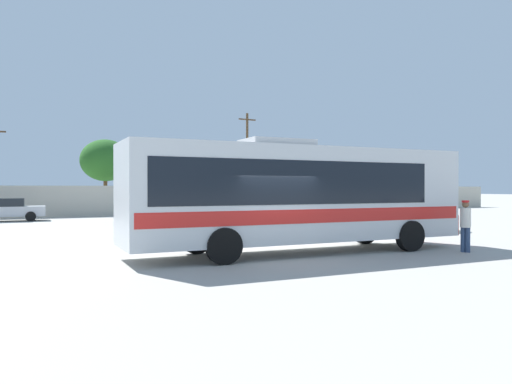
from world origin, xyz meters
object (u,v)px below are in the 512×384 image
object	(u,v)px
roadside_tree_midleft	(105,161)
vendor_umbrella_near_gate_yellow	(422,199)
attendant_by_bus_door	(465,223)
utility_pole_near	(247,160)
coach_bus_silver_red	(297,193)
parked_car_second_silver	(6,209)

from	to	relation	value
roadside_tree_midleft	vendor_umbrella_near_gate_yellow	bearing A→B (deg)	-62.81
attendant_by_bus_door	vendor_umbrella_near_gate_yellow	bearing A→B (deg)	54.71
attendant_by_bus_door	utility_pole_near	xyz separation A→B (m)	(6.02, 30.75, 3.88)
coach_bus_silver_red	attendant_by_bus_door	xyz separation A→B (m)	(5.19, -2.24, -0.99)
coach_bus_silver_red	attendant_by_bus_door	bearing A→B (deg)	-23.39
coach_bus_silver_red	utility_pole_near	bearing A→B (deg)	68.53
attendant_by_bus_door	utility_pole_near	size ratio (longest dim) A/B	0.18
coach_bus_silver_red	roadside_tree_midleft	world-z (taller)	roadside_tree_midleft
coach_bus_silver_red	attendant_by_bus_door	world-z (taller)	coach_bus_silver_red
parked_car_second_silver	utility_pole_near	size ratio (longest dim) A/B	0.50
coach_bus_silver_red	parked_car_second_silver	size ratio (longest dim) A/B	2.51
attendant_by_bus_door	coach_bus_silver_red	bearing A→B (deg)	156.61
utility_pole_near	parked_car_second_silver	bearing A→B (deg)	-160.99
parked_car_second_silver	coach_bus_silver_red	bearing A→B (deg)	-66.73
coach_bus_silver_red	roadside_tree_midleft	xyz separation A→B (m)	(-2.01, 28.23, 2.50)
vendor_umbrella_near_gate_yellow	utility_pole_near	size ratio (longest dim) A/B	0.28
attendant_by_bus_door	utility_pole_near	world-z (taller)	utility_pole_near
parked_car_second_silver	roadside_tree_midleft	size ratio (longest dim) A/B	0.74
utility_pole_near	vendor_umbrella_near_gate_yellow	bearing A→B (deg)	-92.70
attendant_by_bus_door	roadside_tree_midleft	xyz separation A→B (m)	(-7.20, 30.47, 3.48)
vendor_umbrella_near_gate_yellow	parked_car_second_silver	world-z (taller)	vendor_umbrella_near_gate_yellow
attendant_by_bus_door	vendor_umbrella_near_gate_yellow	world-z (taller)	vendor_umbrella_near_gate_yellow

